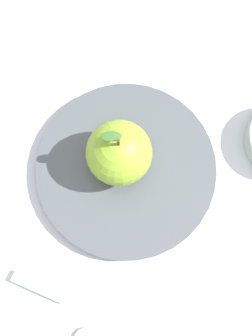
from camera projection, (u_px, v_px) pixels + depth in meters
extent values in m
plane|color=silver|center=(126.00, 193.00, 0.62)|extent=(2.40, 2.40, 0.00)
cylinder|color=#4C5156|center=(126.00, 170.00, 0.61)|extent=(0.24, 0.24, 0.02)
torus|color=#4C5156|center=(126.00, 169.00, 0.61)|extent=(0.24, 0.24, 0.01)
sphere|color=#8CB22D|center=(119.00, 153.00, 0.57)|extent=(0.08, 0.08, 0.08)
cylinder|color=#4C3319|center=(118.00, 143.00, 0.52)|extent=(0.00, 0.00, 0.02)
ellipsoid|color=#386628|center=(111.00, 136.00, 0.52)|extent=(0.03, 0.02, 0.00)
cube|color=silver|center=(119.00, 322.00, 0.58)|extent=(0.15, 0.05, 0.00)
cube|color=silver|center=(40.00, 287.00, 0.58)|extent=(0.07, 0.03, 0.01)
cube|color=silver|center=(31.00, 314.00, 0.58)|extent=(0.12, 0.04, 0.01)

